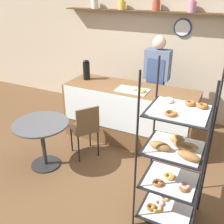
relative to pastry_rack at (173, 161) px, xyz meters
The scene contains 9 objects.
ground_plane 1.42m from the pastry_rack, 159.49° to the left, with size 14.00×14.00×0.00m, color brown.
back_wall 3.00m from the pastry_rack, 111.78° to the left, with size 10.00×0.30×2.70m.
display_counter 1.85m from the pastry_rack, 126.99° to the left, with size 2.20×0.76×0.96m.
pastry_rack is the anchor object (origin of this frame).
person_worker 2.17m from the pastry_rack, 112.34° to the left, with size 0.43×0.23×1.73m.
cafe_table 1.96m from the pastry_rack, behind, with size 0.79×0.79×0.72m.
cafe_chair 1.64m from the pastry_rack, 156.10° to the left, with size 0.53×0.53×0.88m.
coffee_carafe 2.51m from the pastry_rack, 142.17° to the left, with size 0.12×0.12×0.35m.
donut_tray_counter 1.67m from the pastry_rack, 125.09° to the left, with size 0.52×0.32×0.05m.
Camera 1 is at (1.50, -2.71, 2.46)m, focal length 42.00 mm.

